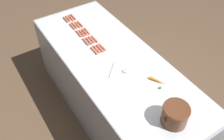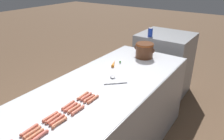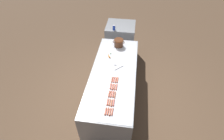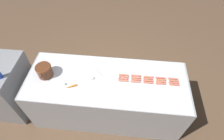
% 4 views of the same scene
% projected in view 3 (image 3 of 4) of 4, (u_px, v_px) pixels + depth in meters
% --- Properties ---
extents(ground_plane, '(20.00, 20.00, 0.00)m').
position_uv_depth(ground_plane, '(113.00, 98.00, 3.94)').
color(ground_plane, brown).
extents(griddle_counter, '(0.89, 2.31, 0.87)m').
position_uv_depth(griddle_counter, '(113.00, 86.00, 3.65)').
color(griddle_counter, '#9EA0A5').
rests_on(griddle_counter, ground_plane).
extents(back_cabinet, '(0.77, 0.72, 0.98)m').
position_uv_depth(back_cabinet, '(120.00, 41.00, 4.83)').
color(back_cabinet, gray).
rests_on(back_cabinet, ground_plane).
extents(hot_dog_0, '(0.03, 0.14, 0.02)m').
position_uv_depth(hot_dog_0, '(106.00, 111.00, 2.66)').
color(hot_dog_0, '#D5664D').
rests_on(hot_dog_0, griddle_counter).
extents(hot_dog_1, '(0.03, 0.14, 0.02)m').
position_uv_depth(hot_dog_1, '(108.00, 102.00, 2.80)').
color(hot_dog_1, '#CE654E').
rests_on(hot_dog_1, griddle_counter).
extents(hot_dog_2, '(0.03, 0.14, 0.02)m').
position_uv_depth(hot_dog_2, '(109.00, 94.00, 2.92)').
color(hot_dog_2, '#D36B52').
rests_on(hot_dog_2, griddle_counter).
extents(hot_dog_3, '(0.03, 0.14, 0.02)m').
position_uv_depth(hot_dog_3, '(111.00, 86.00, 3.05)').
color(hot_dog_3, '#D16B53').
rests_on(hot_dog_3, griddle_counter).
extents(hot_dog_4, '(0.03, 0.14, 0.02)m').
position_uv_depth(hot_dog_4, '(112.00, 79.00, 3.17)').
color(hot_dog_4, '#D57253').
rests_on(hot_dog_4, griddle_counter).
extents(hot_dog_5, '(0.02, 0.14, 0.02)m').
position_uv_depth(hot_dog_5, '(108.00, 111.00, 2.67)').
color(hot_dog_5, '#D5694E').
rests_on(hot_dog_5, griddle_counter).
extents(hot_dog_6, '(0.03, 0.14, 0.02)m').
position_uv_depth(hot_dog_6, '(110.00, 102.00, 2.79)').
color(hot_dog_6, '#CA7050').
rests_on(hot_dog_6, griddle_counter).
extents(hot_dog_7, '(0.03, 0.14, 0.02)m').
position_uv_depth(hot_dog_7, '(111.00, 94.00, 2.92)').
color(hot_dog_7, '#CF694F').
rests_on(hot_dog_7, griddle_counter).
extents(hot_dog_8, '(0.03, 0.14, 0.02)m').
position_uv_depth(hot_dog_8, '(112.00, 87.00, 3.04)').
color(hot_dog_8, '#D46953').
rests_on(hot_dog_8, griddle_counter).
extents(hot_dog_9, '(0.03, 0.14, 0.02)m').
position_uv_depth(hot_dog_9, '(114.00, 79.00, 3.17)').
color(hot_dog_9, '#CF6956').
rests_on(hot_dog_9, griddle_counter).
extents(hot_dog_10, '(0.03, 0.14, 0.02)m').
position_uv_depth(hot_dog_10, '(110.00, 112.00, 2.66)').
color(hot_dog_10, '#CF7053').
rests_on(hot_dog_10, griddle_counter).
extents(hot_dog_11, '(0.02, 0.14, 0.02)m').
position_uv_depth(hot_dog_11, '(112.00, 103.00, 2.78)').
color(hot_dog_11, '#C9714C').
rests_on(hot_dog_11, griddle_counter).
extents(hot_dog_12, '(0.03, 0.14, 0.02)m').
position_uv_depth(hot_dog_12, '(113.00, 94.00, 2.92)').
color(hot_dog_12, '#CB644E').
rests_on(hot_dog_12, griddle_counter).
extents(hot_dog_13, '(0.03, 0.14, 0.02)m').
position_uv_depth(hot_dog_13, '(114.00, 87.00, 3.04)').
color(hot_dog_13, '#CA6F51').
rests_on(hot_dog_13, griddle_counter).
extents(hot_dog_14, '(0.03, 0.14, 0.02)m').
position_uv_depth(hot_dog_14, '(116.00, 80.00, 3.16)').
color(hot_dog_14, '#CD6C52').
rests_on(hot_dog_14, griddle_counter).
extents(hot_dog_15, '(0.02, 0.14, 0.02)m').
position_uv_depth(hot_dog_15, '(112.00, 112.00, 2.66)').
color(hot_dog_15, '#D16E53').
rests_on(hot_dog_15, griddle_counter).
extents(hot_dog_16, '(0.03, 0.14, 0.02)m').
position_uv_depth(hot_dog_16, '(114.00, 103.00, 2.79)').
color(hot_dog_16, '#D26355').
rests_on(hot_dog_16, griddle_counter).
extents(hot_dog_17, '(0.03, 0.14, 0.02)m').
position_uv_depth(hot_dog_17, '(115.00, 95.00, 2.91)').
color(hot_dog_17, '#C9704E').
rests_on(hot_dog_17, griddle_counter).
extents(hot_dog_18, '(0.03, 0.14, 0.02)m').
position_uv_depth(hot_dog_18, '(116.00, 87.00, 3.03)').
color(hot_dog_18, '#D36A54').
rests_on(hot_dog_18, griddle_counter).
extents(hot_dog_19, '(0.03, 0.14, 0.02)m').
position_uv_depth(hot_dog_19, '(117.00, 80.00, 3.16)').
color(hot_dog_19, '#D77050').
rests_on(hot_dog_19, griddle_counter).
extents(bean_pot, '(0.27, 0.22, 0.18)m').
position_uv_depth(bean_pot, '(119.00, 42.00, 3.91)').
color(bean_pot, '#562D19').
rests_on(bean_pot, griddle_counter).
extents(serving_spoon, '(0.22, 0.22, 0.02)m').
position_uv_depth(serving_spoon, '(116.00, 66.00, 3.46)').
color(serving_spoon, '#B7B7BC').
rests_on(serving_spoon, griddle_counter).
extents(carrot, '(0.10, 0.17, 0.03)m').
position_uv_depth(carrot, '(109.00, 55.00, 3.70)').
color(carrot, orange).
rests_on(carrot, griddle_counter).
extents(soda_can, '(0.07, 0.07, 0.13)m').
position_uv_depth(soda_can, '(114.00, 28.00, 4.27)').
color(soda_can, '#1938B2').
rests_on(soda_can, back_cabinet).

